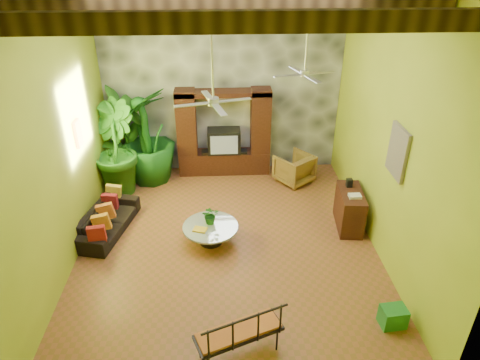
{
  "coord_description": "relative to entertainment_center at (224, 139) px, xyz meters",
  "views": [
    {
      "loc": [
        -0.12,
        -7.12,
        5.5
      ],
      "look_at": [
        0.27,
        0.2,
        1.37
      ],
      "focal_mm": 32.0,
      "sensor_mm": 36.0,
      "label": 1
    }
  ],
  "objects": [
    {
      "name": "ground",
      "position": [
        0.0,
        -3.14,
        -0.97
      ],
      "size": [
        7.0,
        7.0,
        0.0
      ],
      "primitive_type": "plane",
      "color": "brown",
      "rests_on": "ground"
    },
    {
      "name": "back_wall",
      "position": [
        0.0,
        0.36,
        1.53
      ],
      "size": [
        6.0,
        0.02,
        5.0
      ],
      "primitive_type": "cube",
      "color": "#95A926",
      "rests_on": "ground"
    },
    {
      "name": "left_wall",
      "position": [
        -3.0,
        -3.14,
        1.53
      ],
      "size": [
        0.02,
        7.0,
        5.0
      ],
      "primitive_type": "cube",
      "color": "#95A926",
      "rests_on": "ground"
    },
    {
      "name": "right_wall",
      "position": [
        3.0,
        -3.14,
        1.53
      ],
      "size": [
        0.02,
        7.0,
        5.0
      ],
      "primitive_type": "cube",
      "color": "#95A926",
      "rests_on": "ground"
    },
    {
      "name": "stone_accent_wall",
      "position": [
        0.0,
        0.3,
        1.53
      ],
      "size": [
        5.98,
        0.1,
        4.98
      ],
      "primitive_type": "cube",
      "color": "#3E4147",
      "rests_on": "ground"
    },
    {
      "name": "entertainment_center",
      "position": [
        0.0,
        0.0,
        0.0
      ],
      "size": [
        2.4,
        0.55,
        2.3
      ],
      "color": "black",
      "rests_on": "ground"
    },
    {
      "name": "ceiling_fan_front",
      "position": [
        -0.2,
        -3.54,
        2.44
      ],
      "size": [
        1.28,
        1.28,
        1.86
      ],
      "color": "silver",
      "rests_on": "ceiling"
    },
    {
      "name": "ceiling_fan_back",
      "position": [
        1.6,
        -1.94,
        2.44
      ],
      "size": [
        1.28,
        1.28,
        1.86
      ],
      "color": "silver",
      "rests_on": "ceiling"
    },
    {
      "name": "wall_art_mask",
      "position": [
        -2.96,
        -2.14,
        1.13
      ],
      "size": [
        0.06,
        0.32,
        0.55
      ],
      "primitive_type": "cube",
      "color": "yellow",
      "rests_on": "left_wall"
    },
    {
      "name": "wall_art_painting",
      "position": [
        2.96,
        -3.74,
        1.33
      ],
      "size": [
        0.06,
        0.7,
        0.9
      ],
      "primitive_type": "cube",
      "color": "teal",
      "rests_on": "right_wall"
    },
    {
      "name": "sofa",
      "position": [
        -2.55,
        -2.59,
        -0.7
      ],
      "size": [
        1.14,
        1.97,
        0.54
      ],
      "primitive_type": "imported",
      "rotation": [
        0.0,
        0.0,
        1.33
      ],
      "color": "black",
      "rests_on": "ground"
    },
    {
      "name": "wicker_armchair",
      "position": [
        1.78,
        -0.63,
        -0.59
      ],
      "size": [
        1.15,
        1.16,
        0.76
      ],
      "primitive_type": "imported",
      "rotation": [
        0.0,
        0.0,
        3.79
      ],
      "color": "brown",
      "rests_on": "ground"
    },
    {
      "name": "tall_plant_a",
      "position": [
        -2.49,
        -0.21,
        0.26
      ],
      "size": [
        1.39,
        1.55,
        2.45
      ],
      "primitive_type": "imported",
      "rotation": [
        0.0,
        0.0,
        1.06
      ],
      "color": "#246119",
      "rests_on": "ground"
    },
    {
      "name": "tall_plant_b",
      "position": [
        -2.65,
        -0.83,
        0.18
      ],
      "size": [
        1.5,
        1.59,
        2.29
      ],
      "primitive_type": "imported",
      "rotation": [
        0.0,
        0.0,
        2.08
      ],
      "color": "#24671B",
      "rests_on": "ground"
    },
    {
      "name": "tall_plant_c",
      "position": [
        -1.92,
        -0.3,
        0.25
      ],
      "size": [
        1.81,
        1.81,
        2.42
      ],
      "primitive_type": "imported",
      "rotation": [
        0.0,
        0.0,
        4.27
      ],
      "color": "#175819",
      "rests_on": "ground"
    },
    {
      "name": "coffee_table",
      "position": [
        -0.35,
        -3.09,
        -0.71
      ],
      "size": [
        1.14,
        1.14,
        0.4
      ],
      "rotation": [
        0.0,
        0.0,
        0.2
      ],
      "color": "black",
      "rests_on": "ground"
    },
    {
      "name": "centerpiece_plant",
      "position": [
        -0.34,
        -2.98,
        -0.37
      ],
      "size": [
        0.37,
        0.33,
        0.39
      ],
      "primitive_type": "imported",
      "rotation": [
        0.0,
        0.0,
        0.08
      ],
      "color": "#1B5716",
      "rests_on": "coffee_table"
    },
    {
      "name": "yellow_tray",
      "position": [
        -0.55,
        -3.22,
        -0.55
      ],
      "size": [
        0.31,
        0.26,
        0.03
      ],
      "primitive_type": "cube",
      "rotation": [
        0.0,
        0.0,
        -0.29
      ],
      "color": "yellow",
      "rests_on": "coffee_table"
    },
    {
      "name": "iron_bench",
      "position": [
        0.09,
        -5.96,
        -0.41
      ],
      "size": [
        1.38,
        0.94,
        0.57
      ],
      "rotation": [
        0.0,
        0.0,
        0.37
      ],
      "color": "black",
      "rests_on": "ground"
    },
    {
      "name": "side_console",
      "position": [
        2.65,
        -2.66,
        -0.54
      ],
      "size": [
        0.58,
        1.11,
        0.85
      ],
      "primitive_type": "cube",
      "rotation": [
        0.0,
        0.0,
        -0.1
      ],
      "color": "#3E2413",
      "rests_on": "ground"
    },
    {
      "name": "green_bin",
      "position": [
        2.62,
        -5.45,
        -0.79
      ],
      "size": [
        0.43,
        0.34,
        0.35
      ],
      "primitive_type": "cube",
      "rotation": [
        0.0,
        0.0,
        0.1
      ],
      "color": "#1C692E",
      "rests_on": "ground"
    }
  ]
}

